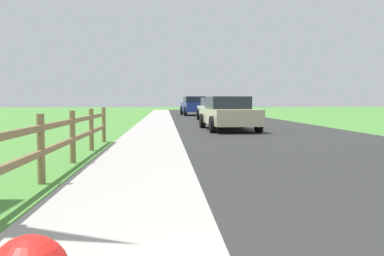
# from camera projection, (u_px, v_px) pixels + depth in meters

# --- Properties ---
(ground_plane) EXTENTS (120.00, 120.00, 0.00)m
(ground_plane) POSITION_uv_depth(u_px,v_px,m) (173.00, 121.00, 25.70)
(ground_plane) COLOR #4A8636
(road_asphalt) EXTENTS (7.00, 66.00, 0.01)m
(road_asphalt) POSITION_uv_depth(u_px,v_px,m) (227.00, 120.00, 27.91)
(road_asphalt) COLOR #2A2A2A
(road_asphalt) RESTS_ON ground
(curb_concrete) EXTENTS (6.00, 66.00, 0.01)m
(curb_concrete) POSITION_uv_depth(u_px,v_px,m) (126.00, 120.00, 27.50)
(curb_concrete) COLOR #A9A39C
(curb_concrete) RESTS_ON ground
(grass_verge) EXTENTS (5.00, 66.00, 0.00)m
(grass_verge) POSITION_uv_depth(u_px,v_px,m) (102.00, 120.00, 27.41)
(grass_verge) COLOR #4A8636
(grass_verge) RESTS_ON ground
(rail_fence) EXTENTS (0.11, 12.94, 1.03)m
(rail_fence) POSITION_uv_depth(u_px,v_px,m) (41.00, 144.00, 6.22)
(rail_fence) COLOR brown
(rail_fence) RESTS_ON ground
(parked_suv_beige) EXTENTS (2.15, 4.98, 1.39)m
(parked_suv_beige) POSITION_uv_depth(u_px,v_px,m) (228.00, 113.00, 18.03)
(parked_suv_beige) COLOR #C6B793
(parked_suv_beige) RESTS_ON ground
(parked_car_white) EXTENTS (2.04, 4.92, 1.42)m
(parked_car_white) POSITION_uv_depth(u_px,v_px,m) (215.00, 109.00, 26.60)
(parked_car_white) COLOR white
(parked_car_white) RESTS_ON ground
(parked_car_blue) EXTENTS (2.36, 4.82, 1.60)m
(parked_car_blue) POSITION_uv_depth(u_px,v_px,m) (194.00, 106.00, 36.86)
(parked_car_blue) COLOR navy
(parked_car_blue) RESTS_ON ground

